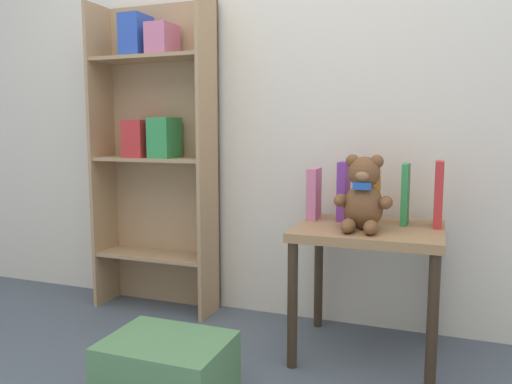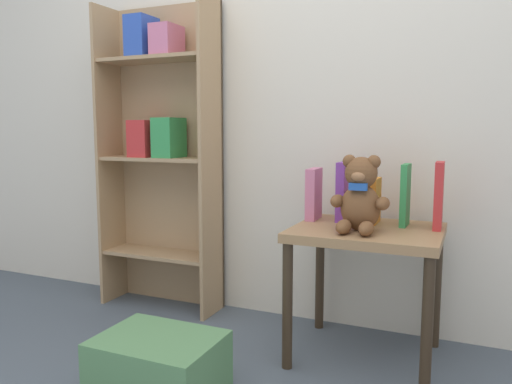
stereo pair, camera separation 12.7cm
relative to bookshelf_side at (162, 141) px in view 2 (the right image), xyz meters
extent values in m
cube|color=silver|center=(0.77, 0.13, 0.39)|extent=(4.80, 0.06, 2.50)
cube|color=tan|center=(-0.30, -0.03, -0.09)|extent=(0.02, 0.22, 1.55)
cube|color=tan|center=(0.31, -0.03, -0.09)|extent=(0.02, 0.22, 1.55)
cube|color=tan|center=(0.00, 0.07, -0.09)|extent=(0.63, 0.02, 1.55)
cube|color=tan|center=(0.00, -0.03, -0.58)|extent=(0.59, 0.21, 0.02)
cube|color=tan|center=(0.00, -0.03, -0.09)|extent=(0.59, 0.21, 0.02)
cube|color=tan|center=(0.00, -0.03, 0.41)|extent=(0.59, 0.21, 0.02)
cube|color=#2D51B7|center=(-0.07, -0.04, 0.52)|extent=(0.11, 0.16, 0.20)
cube|color=#D17093|center=(0.07, -0.04, 0.49)|extent=(0.11, 0.16, 0.15)
cube|color=red|center=(-0.07, -0.04, 0.01)|extent=(0.11, 0.16, 0.19)
cube|color=#33934C|center=(0.07, -0.04, 0.02)|extent=(0.11, 0.16, 0.20)
cube|color=#9E754C|center=(1.10, -0.20, -0.34)|extent=(0.57, 0.50, 0.04)
cylinder|color=#37291A|center=(0.85, -0.42, -0.61)|extent=(0.04, 0.04, 0.50)
cylinder|color=#37291A|center=(1.36, -0.42, -0.61)|extent=(0.04, 0.04, 0.50)
cylinder|color=#37291A|center=(0.85, 0.01, -0.61)|extent=(0.04, 0.04, 0.50)
cylinder|color=#37291A|center=(1.36, 0.01, -0.61)|extent=(0.04, 0.04, 0.50)
ellipsoid|color=brown|center=(1.08, -0.27, -0.24)|extent=(0.15, 0.12, 0.18)
sphere|color=brown|center=(1.08, -0.27, -0.10)|extent=(0.12, 0.12, 0.12)
sphere|color=brown|center=(1.04, -0.27, -0.06)|extent=(0.05, 0.05, 0.05)
sphere|color=brown|center=(1.13, -0.27, -0.06)|extent=(0.05, 0.05, 0.05)
ellipsoid|color=#9B6842|center=(1.08, -0.32, -0.11)|extent=(0.05, 0.04, 0.04)
ellipsoid|color=brown|center=(1.00, -0.28, -0.21)|extent=(0.05, 0.10, 0.05)
ellipsoid|color=brown|center=(1.17, -0.28, -0.21)|extent=(0.05, 0.10, 0.05)
ellipsoid|color=brown|center=(1.04, -0.35, -0.30)|extent=(0.05, 0.11, 0.05)
ellipsoid|color=brown|center=(1.13, -0.35, -0.30)|extent=(0.05, 0.11, 0.05)
cube|color=#2356B2|center=(1.08, -0.32, -0.15)|extent=(0.07, 0.02, 0.03)
cube|color=#D17093|center=(0.85, -0.10, -0.22)|extent=(0.05, 0.14, 0.22)
cube|color=purple|center=(0.97, -0.09, -0.20)|extent=(0.04, 0.12, 0.25)
cube|color=orange|center=(1.10, -0.09, -0.23)|extent=(0.04, 0.13, 0.19)
cube|color=#33934C|center=(1.23, -0.10, -0.20)|extent=(0.03, 0.12, 0.25)
cube|color=red|center=(1.36, -0.11, -0.19)|extent=(0.03, 0.12, 0.26)
cube|color=#568956|center=(0.51, -0.79, -0.76)|extent=(0.42, 0.32, 0.21)
camera|label=1|loc=(1.36, -2.21, 0.06)|focal=35.00mm
camera|label=2|loc=(1.48, -2.16, 0.06)|focal=35.00mm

